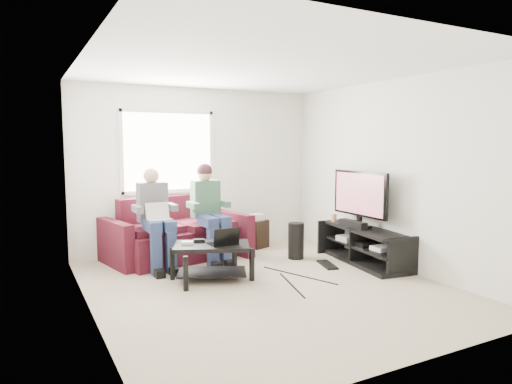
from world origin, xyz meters
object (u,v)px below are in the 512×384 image
at_px(tv_stand, 363,247).
at_px(tv, 360,195).
at_px(coffee_table, 212,254).
at_px(end_table, 256,232).
at_px(sofa, 176,237).
at_px(subwoofer, 296,241).

distance_m(tv_stand, tv, 0.75).
distance_m(coffee_table, end_table, 1.94).
bearing_deg(sofa, end_table, 4.15).
bearing_deg(tv_stand, subwoofer, 135.64).
xyz_separation_m(sofa, subwoofer, (1.60, -0.83, -0.07)).
relative_size(sofa, tv, 1.95).
height_order(sofa, tv_stand, sofa).
xyz_separation_m(coffee_table, tv_stand, (2.25, -0.25, -0.11)).
bearing_deg(coffee_table, sofa, 92.45).
distance_m(tv, subwoofer, 1.16).
distance_m(coffee_table, tv_stand, 2.27).
relative_size(tv_stand, end_table, 2.89).
relative_size(sofa, subwoofer, 3.97).
bearing_deg(tv_stand, end_table, 118.54).
xyz_separation_m(subwoofer, end_table, (-0.18, 0.94, -0.02)).
height_order(tv_stand, end_table, end_table).
distance_m(sofa, tv_stand, 2.77).
xyz_separation_m(tv_stand, subwoofer, (-0.71, 0.69, 0.04)).
bearing_deg(coffee_table, end_table, 45.26).
height_order(coffee_table, tv_stand, tv_stand).
bearing_deg(tv_stand, coffee_table, 173.56).
height_order(coffee_table, subwoofer, subwoofer).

